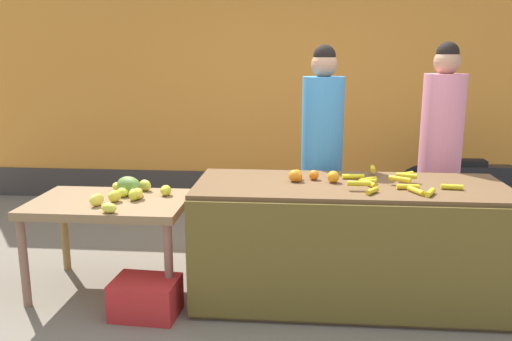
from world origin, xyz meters
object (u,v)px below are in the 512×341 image
at_px(vendor_woman_pink_shirt, 440,155).
at_px(produce_crate, 146,297).
at_px(vendor_woman_blue_shirt, 322,157).
at_px(parked_motorcycle, 471,189).
at_px(produce_sack, 233,226).

xyz_separation_m(vendor_woman_pink_shirt, produce_crate, (-2.19, -1.14, -0.81)).
height_order(vendor_woman_blue_shirt, vendor_woman_pink_shirt, vendor_woman_pink_shirt).
bearing_deg(produce_crate, parked_motorcycle, 37.78).
relative_size(vendor_woman_blue_shirt, parked_motorcycle, 1.15).
distance_m(produce_crate, produce_sack, 1.26).
bearing_deg(produce_sack, produce_crate, -111.10).
relative_size(parked_motorcycle, produce_crate, 3.64).
height_order(vendor_woman_blue_shirt, parked_motorcycle, vendor_woman_blue_shirt).
bearing_deg(vendor_woman_pink_shirt, parked_motorcycle, 59.30).
bearing_deg(parked_motorcycle, vendor_woman_pink_shirt, -120.70).
bearing_deg(vendor_woman_blue_shirt, produce_sack, 170.91).
distance_m(vendor_woman_blue_shirt, vendor_woman_pink_shirt, 0.98).
bearing_deg(vendor_woman_pink_shirt, vendor_woman_blue_shirt, -174.68).
height_order(vendor_woman_blue_shirt, produce_sack, vendor_woman_blue_shirt).
bearing_deg(vendor_woman_pink_shirt, produce_crate, -152.49).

